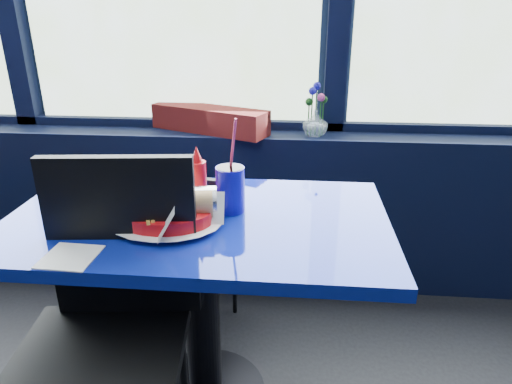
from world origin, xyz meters
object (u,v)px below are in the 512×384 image
at_px(near_table, 200,266).
at_px(chair_near_back, 186,245).
at_px(ketchup_bottle, 198,181).
at_px(flower_vase, 316,120).
at_px(chair_near_front, 109,315).
at_px(soda_cup, 230,188).
at_px(food_basket, 168,213).
at_px(planter_box, 210,119).

height_order(near_table, chair_near_back, chair_near_back).
relative_size(chair_near_back, ketchup_bottle, 3.77).
height_order(chair_near_back, flower_vase, flower_vase).
relative_size(near_table, chair_near_front, 1.21).
bearing_deg(soda_cup, food_basket, -143.96).
bearing_deg(flower_vase, near_table, -115.58).
bearing_deg(chair_near_front, planter_box, 79.67).
height_order(flower_vase, ketchup_bottle, flower_vase).
bearing_deg(chair_near_back, soda_cup, 141.53).
distance_m(chair_near_back, food_basket, 0.52).
xyz_separation_m(planter_box, flower_vase, (0.51, -0.04, 0.02)).
distance_m(near_table, planter_box, 0.91).
relative_size(ketchup_bottle, soda_cup, 0.68).
relative_size(planter_box, food_basket, 1.65).
relative_size(flower_vase, soda_cup, 0.79).
relative_size(food_basket, soda_cup, 1.14).
relative_size(chair_near_back, flower_vase, 3.23).
bearing_deg(chair_near_back, flower_vase, -125.12).
bearing_deg(near_table, chair_near_front, -125.16).
relative_size(chair_near_back, soda_cup, 2.56).
bearing_deg(chair_near_back, near_table, 123.22).
xyz_separation_m(planter_box, food_basket, (0.04, -0.93, -0.07)).
xyz_separation_m(food_basket, ketchup_bottle, (0.07, 0.14, 0.05)).
bearing_deg(chair_near_front, flower_vase, 55.62).
xyz_separation_m(near_table, food_basket, (-0.07, -0.07, 0.22)).
xyz_separation_m(near_table, chair_near_front, (-0.20, -0.28, 0.00)).
distance_m(near_table, flower_vase, 0.96).
xyz_separation_m(near_table, planter_box, (-0.11, 0.86, 0.29)).
bearing_deg(soda_cup, chair_near_back, 129.64).
xyz_separation_m(chair_near_front, food_basket, (0.13, 0.21, 0.22)).
distance_m(chair_near_front, food_basket, 0.33).
distance_m(chair_near_back, flower_vase, 0.82).
relative_size(chair_near_front, ketchup_bottle, 4.69).
relative_size(chair_near_front, planter_box, 1.69).
relative_size(chair_near_back, planter_box, 1.36).
distance_m(near_table, soda_cup, 0.28).
relative_size(chair_near_back, food_basket, 2.24).
xyz_separation_m(flower_vase, ketchup_bottle, (-0.40, -0.75, -0.03)).
bearing_deg(planter_box, food_basket, -64.12).
height_order(near_table, planter_box, planter_box).
height_order(near_table, chair_near_front, chair_near_front).
height_order(flower_vase, food_basket, flower_vase).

